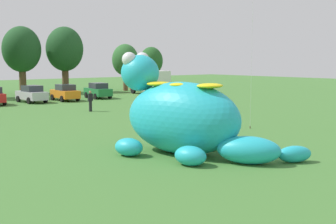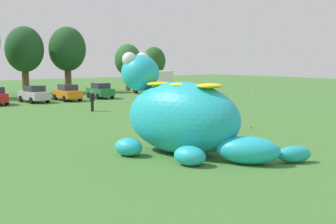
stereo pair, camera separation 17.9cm
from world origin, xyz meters
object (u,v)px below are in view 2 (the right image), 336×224
car_orange (67,93)px  box_truck (152,82)px  car_silver (34,94)px  spectator_wandering (183,116)px  giant_inflatable_creature (182,117)px  car_green (100,91)px  spectator_near_inflatable (92,101)px

car_orange → box_truck: box_truck is taller
car_silver → spectator_wandering: 22.79m
car_silver → giant_inflatable_creature: bearing=-99.0°
car_orange → car_silver: bearing=174.5°
car_green → spectator_wandering: 24.16m
car_silver → car_green: (7.70, 0.16, 0.00)m
spectator_wandering → spectator_near_inflatable: bearing=87.5°
giant_inflatable_creature → spectator_near_inflatable: bearing=73.7°
giant_inflatable_creature → spectator_near_inflatable: size_ratio=4.95×
car_green → spectator_wandering: (-7.55, -22.95, -0.01)m
giant_inflatable_creature → box_truck: 35.17m
car_silver → car_orange: size_ratio=0.99×
car_orange → spectator_near_inflatable: 10.65m
giant_inflatable_creature → car_orange: bearing=74.1°
car_green → giant_inflatable_creature: bearing=-113.3°
giant_inflatable_creature → spectator_near_inflatable: (5.11, 17.45, -0.84)m
car_orange → spectator_wandering: size_ratio=2.45×
giant_inflatable_creature → car_orange: (7.91, 27.73, -0.83)m
box_truck → spectator_near_inflatable: 18.80m
car_silver → box_truck: box_truck is taller
car_orange → box_truck: bearing=5.9°
car_silver → spectator_near_inflatable: (0.68, -10.61, -0.01)m
spectator_wandering → car_orange: bearing=81.6°
box_truck → spectator_near_inflatable: (-14.84, -11.51, -0.75)m
box_truck → spectator_wandering: size_ratio=3.84×
giant_inflatable_creature → car_silver: size_ratio=2.04×
car_green → spectator_near_inflatable: (-7.02, -10.77, -0.01)m
car_silver → spectator_near_inflatable: 10.63m
car_orange → car_green: size_ratio=0.98×
box_truck → spectator_near_inflatable: size_ratio=3.84×
box_truck → spectator_wandering: 28.24m
car_silver → car_green: size_ratio=0.98×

